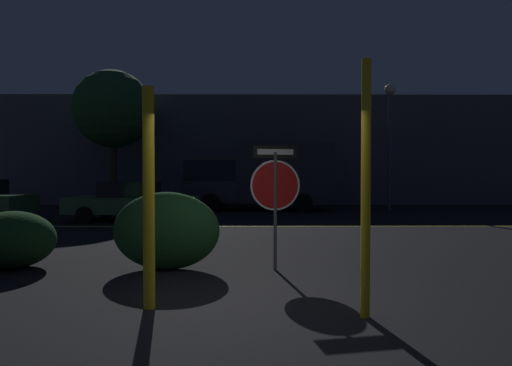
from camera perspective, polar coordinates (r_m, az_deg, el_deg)
ground_plane at (r=5.44m, az=-0.42°, el=-17.27°), size 260.00×260.00×0.00m
road_center_stripe at (r=13.28m, az=-0.37°, el=-6.19°), size 42.84×0.12×0.01m
stop_sign at (r=7.17m, az=2.77°, el=-0.28°), size 0.90×0.16×2.24m
yellow_pole_left at (r=5.29m, az=-15.08°, el=-2.09°), size 0.15×0.15×2.85m
yellow_pole_right at (r=4.97m, az=15.41°, el=-0.82°), size 0.11×0.11×3.10m
hedge_bush_1 at (r=8.64m, az=-31.46°, el=-6.92°), size 1.54×1.17×1.05m
hedge_bush_2 at (r=7.43m, az=-12.67°, el=-6.69°), size 1.92×0.79×1.41m
passing_car_2 at (r=15.52m, az=-17.12°, el=-2.51°), size 4.79×2.16×1.45m
delivery_truck at (r=19.18m, az=0.20°, el=1.15°), size 7.14×2.66×3.16m
street_lamp at (r=20.65m, az=18.55°, el=8.56°), size 0.54×0.54×6.09m
tree_0 at (r=21.51m, az=-19.72°, el=9.85°), size 3.87×3.87×6.92m
building_backdrop at (r=24.53m, az=4.80°, el=4.47°), size 33.80×4.00×6.19m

